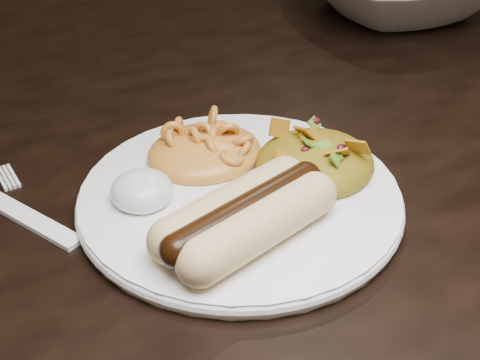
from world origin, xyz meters
TOP-DOWN VIEW (x-y plane):
  - table at (0.00, 0.00)m, footprint 1.60×0.90m
  - plate at (0.00, -0.13)m, footprint 0.32×0.32m
  - hotdog at (-0.02, -0.18)m, footprint 0.12×0.09m
  - mac_and_cheese at (0.00, -0.08)m, footprint 0.10×0.09m
  - sour_cream at (-0.07, -0.11)m, footprint 0.05×0.05m
  - taco_salad at (0.07, -0.14)m, footprint 0.10×0.09m
  - fork at (-0.14, -0.07)m, footprint 0.07×0.13m

SIDE VIEW (x-z plane):
  - table at x=0.00m, z-range 0.28..1.03m
  - fork at x=-0.14m, z-range 0.75..0.75m
  - plate at x=0.00m, z-range 0.75..0.76m
  - sour_cream at x=-0.07m, z-range 0.76..0.79m
  - taco_salad at x=0.07m, z-range 0.76..0.80m
  - hotdog at x=-0.02m, z-range 0.76..0.80m
  - mac_and_cheese at x=0.00m, z-range 0.76..0.80m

